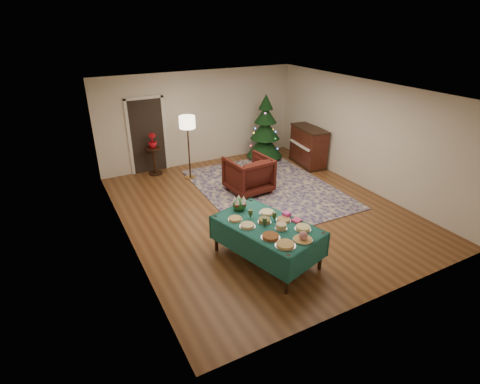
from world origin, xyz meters
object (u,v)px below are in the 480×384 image
gift_box (286,215)px  side_table (155,161)px  christmas_tree (265,131)px  piano (308,147)px  potted_plant (153,144)px  floor_lamp (187,126)px  buffet_table (267,231)px  armchair (248,173)px

gift_box → side_table: (-1.08, 4.91, -0.41)m
christmas_tree → piano: 1.40m
potted_plant → side_table: bearing=-90.0°
gift_box → floor_lamp: size_ratio=0.07×
floor_lamp → piano: 3.67m
potted_plant → piano: bearing=-18.2°
christmas_tree → potted_plant: bearing=173.9°
buffet_table → floor_lamp: bearing=88.2°
floor_lamp → potted_plant: (-0.77, 0.74, -0.58)m
side_table → floor_lamp: bearing=-44.2°
side_table → christmas_tree: (3.39, -0.36, 0.52)m
gift_box → floor_lamp: 4.23m
potted_plant → christmas_tree: size_ratio=0.21×
armchair → piano: piano is taller
gift_box → buffet_table: bearing=-172.6°
armchair → potted_plant: size_ratio=2.47×
gift_box → potted_plant: 5.03m
buffet_table → piano: size_ratio=1.56×
gift_box → side_table: 5.05m
gift_box → floor_lamp: bearing=94.2°
side_table → gift_box: bearing=-77.6°
christmas_tree → buffet_table: bearing=-120.9°
piano → gift_box: bearing=-132.2°
armchair → christmas_tree: christmas_tree is taller
buffet_table → armchair: 2.94m
floor_lamp → side_table: (-0.77, 0.74, -1.09)m
floor_lamp → potted_plant: size_ratio=4.18×
gift_box → floor_lamp: (-0.31, 4.17, 0.68)m
armchair → piano: size_ratio=0.74×
floor_lamp → potted_plant: floor_lamp is taller
armchair → side_table: size_ratio=1.32×
christmas_tree → piano: (0.87, -1.04, -0.35)m
potted_plant → buffet_table: bearing=-82.8°
christmas_tree → side_table: bearing=173.9°
gift_box → piano: bearing=47.8°
potted_plant → christmas_tree: (3.39, -0.36, 0.01)m
gift_box → christmas_tree: bearing=63.1°
gift_box → side_table: gift_box is taller
gift_box → piano: (3.18, 3.51, -0.24)m
side_table → armchair: bearing=-52.1°
buffet_table → armchair: bearing=67.4°
armchair → side_table: 2.87m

